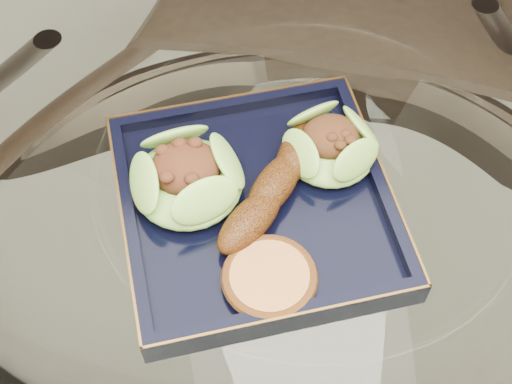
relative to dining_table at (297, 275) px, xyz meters
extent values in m
cylinder|color=white|center=(0.00, 0.00, 0.16)|extent=(1.10, 1.10, 0.01)
torus|color=black|center=(0.00, 0.00, 0.16)|extent=(1.13, 1.13, 0.02)
cylinder|color=black|center=(0.28, 0.28, -0.22)|extent=(0.04, 0.04, 0.75)
cylinder|color=black|center=(-0.28, 0.28, -0.22)|extent=(0.04, 0.04, 0.75)
cube|color=black|center=(0.17, 0.48, -0.09)|extent=(0.57, 0.57, 0.04)
cylinder|color=black|center=(-0.08, 0.35, -0.35)|extent=(0.03, 0.03, 0.49)
cylinder|color=black|center=(0.29, 0.23, -0.35)|extent=(0.03, 0.03, 0.49)
cylinder|color=black|center=(0.04, 0.72, -0.35)|extent=(0.03, 0.03, 0.49)
cylinder|color=black|center=(0.41, 0.60, -0.35)|extent=(0.03, 0.03, 0.49)
cube|color=black|center=(-0.05, -0.01, 0.17)|extent=(0.30, 0.30, 0.02)
ellipsoid|color=#58A32F|center=(-0.12, 0.01, 0.20)|extent=(0.13, 0.13, 0.04)
ellipsoid|color=#679D2D|center=(0.03, 0.04, 0.20)|extent=(0.10, 0.10, 0.03)
ellipsoid|color=#562A09|center=(-0.03, 0.00, 0.20)|extent=(0.14, 0.17, 0.03)
cylinder|color=#C48041|center=(-0.05, -0.10, 0.19)|extent=(0.10, 0.10, 0.01)
camera|label=1|loc=(-0.10, -0.40, 0.79)|focal=50.00mm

